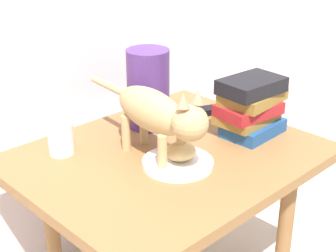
{
  "coord_description": "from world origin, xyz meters",
  "views": [
    {
      "loc": [
        -0.84,
        -0.87,
        1.14
      ],
      "look_at": [
        0.0,
        0.0,
        0.6
      ],
      "focal_mm": 53.7,
      "sensor_mm": 36.0,
      "label": 1
    }
  ],
  "objects_px": {
    "plate": "(178,163)",
    "tv_remote": "(198,112)",
    "side_table": "(168,175)",
    "bread_roll": "(181,151)",
    "book_stack": "(251,106)",
    "green_vase": "(148,89)",
    "candle_jar": "(61,140)",
    "cat": "(158,114)"
  },
  "relations": [
    {
      "from": "plate",
      "to": "tv_remote",
      "type": "distance_m",
      "value": 0.34
    },
    {
      "from": "side_table",
      "to": "bread_roll",
      "type": "bearing_deg",
      "value": -108.76
    },
    {
      "from": "side_table",
      "to": "bread_roll",
      "type": "distance_m",
      "value": 0.13
    },
    {
      "from": "bread_roll",
      "to": "book_stack",
      "type": "distance_m",
      "value": 0.28
    },
    {
      "from": "green_vase",
      "to": "tv_remote",
      "type": "xyz_separation_m",
      "value": [
        0.16,
        -0.05,
        -0.11
      ]
    },
    {
      "from": "candle_jar",
      "to": "tv_remote",
      "type": "bearing_deg",
      "value": -9.35
    },
    {
      "from": "green_vase",
      "to": "tv_remote",
      "type": "bearing_deg",
      "value": -16.88
    },
    {
      "from": "plate",
      "to": "book_stack",
      "type": "distance_m",
      "value": 0.3
    },
    {
      "from": "side_table",
      "to": "green_vase",
      "type": "relative_size",
      "value": 3.31
    },
    {
      "from": "plate",
      "to": "candle_jar",
      "type": "xyz_separation_m",
      "value": [
        -0.17,
        0.27,
        0.03
      ]
    },
    {
      "from": "plate",
      "to": "green_vase",
      "type": "height_order",
      "value": "green_vase"
    },
    {
      "from": "tv_remote",
      "to": "plate",
      "type": "bearing_deg",
      "value": -124.31
    },
    {
      "from": "side_table",
      "to": "candle_jar",
      "type": "distance_m",
      "value": 0.31
    },
    {
      "from": "book_stack",
      "to": "tv_remote",
      "type": "distance_m",
      "value": 0.22
    },
    {
      "from": "bread_roll",
      "to": "book_stack",
      "type": "relative_size",
      "value": 0.38
    },
    {
      "from": "book_stack",
      "to": "cat",
      "type": "bearing_deg",
      "value": 167.84
    },
    {
      "from": "green_vase",
      "to": "book_stack",
      "type": "bearing_deg",
      "value": -56.27
    },
    {
      "from": "cat",
      "to": "plate",
      "type": "bearing_deg",
      "value": -74.48
    },
    {
      "from": "green_vase",
      "to": "candle_jar",
      "type": "relative_size",
      "value": 2.78
    },
    {
      "from": "cat",
      "to": "bread_roll",
      "type": "bearing_deg",
      "value": -69.3
    },
    {
      "from": "candle_jar",
      "to": "tv_remote",
      "type": "relative_size",
      "value": 0.57
    },
    {
      "from": "bread_roll",
      "to": "tv_remote",
      "type": "distance_m",
      "value": 0.34
    },
    {
      "from": "side_table",
      "to": "bread_roll",
      "type": "xyz_separation_m",
      "value": [
        -0.02,
        -0.07,
        0.11
      ]
    },
    {
      "from": "candle_jar",
      "to": "tv_remote",
      "type": "distance_m",
      "value": 0.46
    },
    {
      "from": "plate",
      "to": "candle_jar",
      "type": "height_order",
      "value": "candle_jar"
    },
    {
      "from": "side_table",
      "to": "plate",
      "type": "relative_size",
      "value": 4.24
    },
    {
      "from": "plate",
      "to": "bread_roll",
      "type": "height_order",
      "value": "bread_roll"
    },
    {
      "from": "plate",
      "to": "tv_remote",
      "type": "xyz_separation_m",
      "value": [
        0.28,
        0.19,
        0.0
      ]
    },
    {
      "from": "book_stack",
      "to": "green_vase",
      "type": "height_order",
      "value": "green_vase"
    },
    {
      "from": "book_stack",
      "to": "candle_jar",
      "type": "bearing_deg",
      "value": 149.0
    },
    {
      "from": "book_stack",
      "to": "green_vase",
      "type": "bearing_deg",
      "value": 123.73
    },
    {
      "from": "side_table",
      "to": "candle_jar",
      "type": "bearing_deg",
      "value": 135.8
    },
    {
      "from": "cat",
      "to": "book_stack",
      "type": "distance_m",
      "value": 0.31
    },
    {
      "from": "cat",
      "to": "book_stack",
      "type": "bearing_deg",
      "value": -12.16
    },
    {
      "from": "side_table",
      "to": "cat",
      "type": "distance_m",
      "value": 0.21
    },
    {
      "from": "book_stack",
      "to": "green_vase",
      "type": "xyz_separation_m",
      "value": [
        -0.17,
        0.25,
        0.03
      ]
    },
    {
      "from": "tv_remote",
      "to": "side_table",
      "type": "bearing_deg",
      "value": -132.27
    },
    {
      "from": "plate",
      "to": "cat",
      "type": "distance_m",
      "value": 0.14
    },
    {
      "from": "bread_roll",
      "to": "candle_jar",
      "type": "xyz_separation_m",
      "value": [
        -0.18,
        0.27,
        -0.0
      ]
    },
    {
      "from": "plate",
      "to": "book_stack",
      "type": "relative_size",
      "value": 0.88
    },
    {
      "from": "bread_roll",
      "to": "cat",
      "type": "relative_size",
      "value": 0.17
    },
    {
      "from": "cat",
      "to": "green_vase",
      "type": "relative_size",
      "value": 2.03
    }
  ]
}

